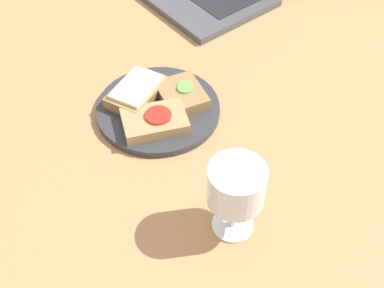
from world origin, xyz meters
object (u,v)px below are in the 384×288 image
sandwich_with_cheese (137,91)px  sandwich_with_cucumber (182,95)px  plate (158,109)px  sandwich_with_tomato (155,121)px  wine_glass (236,188)px

sandwich_with_cheese → sandwich_with_cucumber: bearing=47.4°
plate → sandwich_with_tomato: 5.15cm
sandwich_with_cheese → sandwich_with_cucumber: size_ratio=1.22×
plate → sandwich_with_cheese: bearing=-162.8°
sandwich_with_cheese → sandwich_with_tomato: size_ratio=1.00×
sandwich_with_cucumber → wine_glass: size_ratio=0.82×
sandwich_with_cheese → wine_glass: 33.15cm
sandwich_with_cheese → sandwich_with_tomato: (8.17, -1.82, -0.23)cm
plate → sandwich_with_cheese: 5.25cm
sandwich_with_cucumber → plate: bearing=-102.6°
wine_glass → sandwich_with_cucumber: bearing=158.1°
sandwich_with_tomato → sandwich_with_cucumber: sandwich_with_tomato is taller
plate → sandwich_with_cheese: (-4.61, -1.43, 2.07)cm
wine_glass → plate: bearing=167.9°
sandwich_with_cheese → wine_glass: bearing=-8.0°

